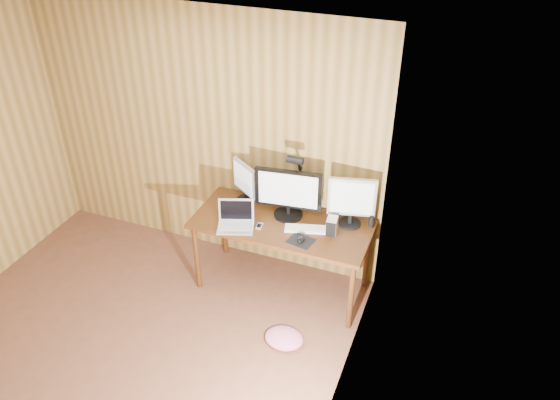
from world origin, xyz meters
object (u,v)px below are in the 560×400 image
Objects in this scene: mouse at (301,239)px; monitor_right at (352,200)px; desk at (285,229)px; phone at (259,226)px; monitor_left at (245,181)px; laptop at (236,220)px; hard_drive at (332,226)px; keyboard at (308,229)px; speaker at (371,220)px; desk_lamp at (297,174)px; monitor_center at (288,193)px.

monitor_right is at bearing 53.71° from mouse.
monitor_right reaches higher than desk.
phone is (-0.16, -0.20, 0.13)m from desk.
monitor_left is at bearing 165.12° from monitor_right.
laptop is 2.65× the size of hard_drive.
monitor_right is 4.34× the size of mouse.
hard_drive is at bearing -4.53° from keyboard.
desk is at bearing -168.06° from speaker.
monitor_center is at bearing -113.77° from desk_lamp.
monitor_left is at bearing 162.80° from desk.
monitor_center is 1.52× the size of monitor_left.
monitor_right is at bearing 32.94° from monitor_left.
laptop is 0.68m from desk_lamp.
desk_lamp reaches higher than keyboard.
keyboard is at bearing -175.71° from hard_drive.
monitor_center is 4.90× the size of speaker.
hard_drive reaches higher than speaker.
keyboard is at bearing -39.33° from monitor_center.
keyboard is (0.24, -0.15, -0.24)m from monitor_center.
mouse reaches higher than phone.
monitor_center is 0.48m from monitor_left.
desk_lamp reaches higher than desk.
keyboard is at bearing -153.25° from speaker.
monitor_left is 1.03m from monitor_right.
monitor_center is at bearing 76.04° from desk.
monitor_right reaches higher than mouse.
monitor_center reaches higher than hard_drive.
mouse is (0.23, -0.32, -0.22)m from monitor_center.
speaker is at bearing 28.66° from hard_drive.
desk_lamp is at bearing 162.02° from monitor_right.
phone is 0.83× the size of speaker.
monitor_right is 0.54m from desk_lamp.
laptop reaches higher than mouse.
keyboard is at bearing -53.66° from desk_lamp.
monitor_left is 2.78× the size of hard_drive.
desk is at bearing 17.06° from monitor_left.
laptop is 3.07× the size of speaker.
monitor_center reaches higher than laptop.
monitor_center is 0.36m from keyboard.
monitor_left is (-0.45, 0.14, 0.33)m from desk.
desk is 0.48m from laptop.
desk_lamp is at bearing 50.84° from phone.
hard_drive reaches higher than desk.
laptop is at bearing -173.17° from hard_drive.
desk is 13.00× the size of speaker.
monitor_right is (0.57, 0.12, 0.38)m from desk.
keyboard is at bearing -20.86° from desk.
monitor_right is 0.55m from mouse.
speaker is 0.19× the size of desk_lamp.
desk is at bearing -111.52° from monitor_center.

